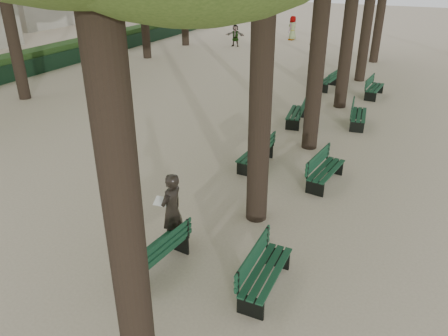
% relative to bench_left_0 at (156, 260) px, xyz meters
% --- Properties ---
extents(ground, '(120.00, 120.00, 0.00)m').
position_rel_bench_left_0_xyz_m(ground, '(-0.37, -0.17, -0.27)').
color(ground, '#BCAC8E').
rests_on(ground, ground).
extents(bench_left_0, '(0.76, 1.85, 0.92)m').
position_rel_bench_left_0_xyz_m(bench_left_0, '(0.00, 0.00, 0.00)').
color(bench_left_0, black).
rests_on(bench_left_0, ground).
extents(bench_left_1, '(0.66, 1.83, 0.92)m').
position_rel_bench_left_0_xyz_m(bench_left_1, '(0.00, 5.64, 0.00)').
color(bench_left_1, black).
rests_on(bench_left_1, ground).
extents(bench_left_2, '(0.81, 1.86, 0.92)m').
position_rel_bench_left_0_xyz_m(bench_left_2, '(-0.00, 9.92, 0.00)').
color(bench_left_2, black).
rests_on(bench_left_2, ground).
extents(bench_left_3, '(0.76, 1.85, 0.92)m').
position_rel_bench_left_0_xyz_m(bench_left_3, '(0.00, 15.45, 0.00)').
color(bench_left_3, black).
rests_on(bench_left_3, ground).
extents(bench_right_0, '(0.59, 1.81, 0.92)m').
position_rel_bench_left_0_xyz_m(bench_right_0, '(2.27, 0.41, 0.00)').
color(bench_right_0, black).
rests_on(bench_right_0, ground).
extents(bench_right_1, '(0.79, 1.86, 0.92)m').
position_rel_bench_left_0_xyz_m(bench_right_1, '(2.27, 5.37, 0.00)').
color(bench_right_1, black).
rests_on(bench_right_1, ground).
extents(bench_right_2, '(0.79, 1.86, 0.92)m').
position_rel_bench_left_0_xyz_m(bench_right_2, '(2.27, 10.73, 0.00)').
color(bench_right_2, black).
rests_on(bench_right_2, ground).
extents(bench_right_3, '(0.69, 1.83, 0.92)m').
position_rel_bench_left_0_xyz_m(bench_right_3, '(2.27, 14.99, 0.00)').
color(bench_right_3, black).
rests_on(bench_right_3, ground).
extents(man_with_map, '(0.66, 0.75, 1.78)m').
position_rel_bench_left_0_xyz_m(man_with_map, '(-0.17, 0.98, 0.62)').
color(man_with_map, black).
rests_on(man_with_map, ground).
extents(pedestrian_e, '(1.44, 0.49, 1.52)m').
position_rel_bench_left_0_xyz_m(pedestrian_e, '(-8.84, 23.97, 0.49)').
color(pedestrian_e, '#262628').
rests_on(pedestrian_e, ground).
extents(pedestrian_d, '(0.55, 0.94, 1.81)m').
position_rel_bench_left_0_xyz_m(pedestrian_d, '(-5.87, 28.32, 0.63)').
color(pedestrian_d, '#262628').
rests_on(pedestrian_d, ground).
extents(pedestrian_a, '(0.69, 0.82, 1.59)m').
position_rel_bench_left_0_xyz_m(pedestrian_a, '(-2.67, 22.64, 0.52)').
color(pedestrian_a, '#262628').
rests_on(pedestrian_a, ground).
extents(fence, '(0.08, 42.00, 0.90)m').
position_rel_bench_left_0_xyz_m(fence, '(-15.37, 10.83, 0.18)').
color(fence, black).
rests_on(fence, ground).
extents(hedge, '(1.20, 42.00, 1.20)m').
position_rel_bench_left_0_xyz_m(hedge, '(-16.07, 10.83, 0.33)').
color(hedge, '#1E3E15').
rests_on(hedge, ground).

